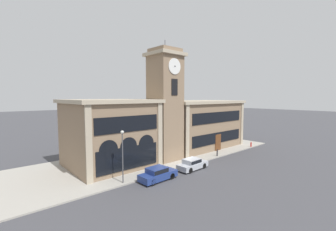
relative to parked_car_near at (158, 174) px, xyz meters
name	(u,v)px	position (x,y,z in m)	size (l,w,h in m)	color
ground_plane	(188,167)	(5.93, 1.12, -0.77)	(300.00, 300.00, 0.00)	#424247
sidewalk_kerb	(155,156)	(5.93, 8.05, -0.69)	(43.88, 13.87, 0.15)	#A39E93
clock_tower	(165,105)	(5.94, 5.62, 7.25)	(4.57, 4.57, 17.12)	#897056
town_hall_left_wing	(110,133)	(-1.39, 8.30, 3.68)	(10.87, 9.99, 8.85)	#897056
town_hall_right_wing	(197,124)	(16.02, 8.31, 3.50)	(16.40, 9.99, 8.48)	#897056
parked_car_near	(158,174)	(0.00, 0.00, 0.00)	(4.47, 1.94, 1.48)	navy
parked_car_mid	(192,164)	(5.63, 0.00, -0.03)	(4.38, 1.88, 1.41)	#B2B7C1
street_lamp	(123,148)	(-3.39, 1.60, 3.05)	(0.36, 0.36, 5.57)	#4C4C51
bollard	(217,153)	(12.93, 1.53, -0.10)	(0.18, 0.18, 1.06)	black
fire_hydrant	(251,144)	(22.85, 1.33, -0.20)	(0.22, 0.22, 0.87)	red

